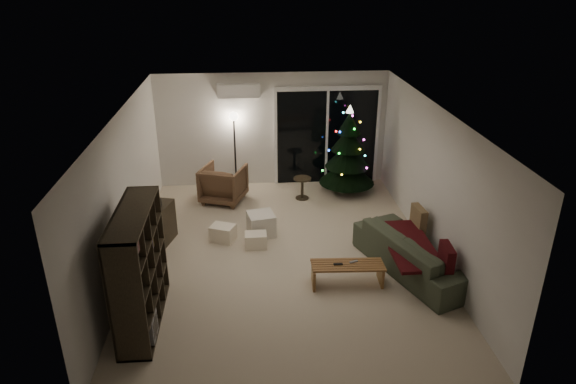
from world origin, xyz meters
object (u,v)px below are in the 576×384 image
object	(u,v)px
sofa	(414,253)
christmas_tree	(348,150)
armchair	(223,184)
coffee_table	(347,274)
media_cabinet	(152,230)
bookshelf	(123,269)

from	to	relation	value
sofa	christmas_tree	xyz separation A→B (m)	(-0.48, 3.25, 0.64)
christmas_tree	armchair	bearing A→B (deg)	-174.03
armchair	coffee_table	distance (m)	3.83
media_cabinet	christmas_tree	bearing A→B (deg)	45.72
media_cabinet	coffee_table	world-z (taller)	media_cabinet
armchair	sofa	world-z (taller)	armchair
media_cabinet	armchair	bearing A→B (deg)	74.43
coffee_table	sofa	bearing A→B (deg)	17.47
bookshelf	sofa	xyz separation A→B (m)	(4.30, 0.95, -0.51)
bookshelf	armchair	xyz separation A→B (m)	(1.17, 3.93, -0.45)
media_cabinet	coffee_table	size ratio (longest dim) A/B	1.03
sofa	christmas_tree	size ratio (longest dim) A/B	1.16
bookshelf	media_cabinet	world-z (taller)	bookshelf
media_cabinet	sofa	xyz separation A→B (m)	(4.30, -1.06, -0.03)
bookshelf	christmas_tree	xyz separation A→B (m)	(3.82, 4.20, 0.13)
media_cabinet	sofa	bearing A→B (deg)	2.02
armchair	sofa	xyz separation A→B (m)	(3.13, -2.97, -0.06)
armchair	media_cabinet	bearing A→B (deg)	78.13
bookshelf	armchair	distance (m)	4.12
media_cabinet	christmas_tree	world-z (taller)	christmas_tree
armchair	coffee_table	world-z (taller)	armchair
armchair	christmas_tree	bearing A→B (deg)	-154.41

